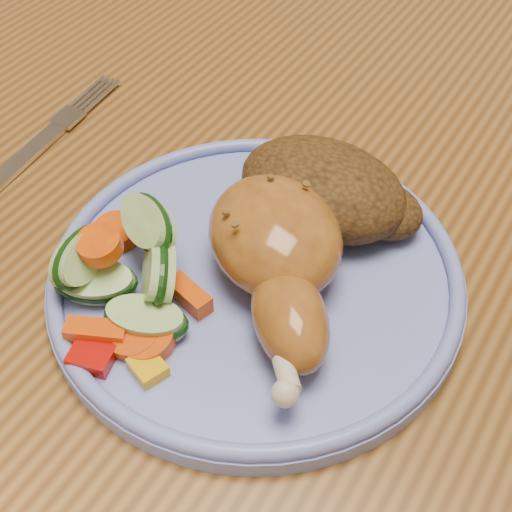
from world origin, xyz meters
name	(u,v)px	position (x,y,z in m)	size (l,w,h in m)	color
dining_table	(359,242)	(0.00, 0.00, 0.67)	(0.90, 1.40, 0.75)	brown
plate	(256,279)	(-0.01, -0.14, 0.76)	(0.26, 0.26, 0.01)	#6D7ED8
plate_rim	(256,267)	(-0.01, -0.14, 0.77)	(0.26, 0.26, 0.01)	#6D7ED8
chicken_leg	(278,254)	(0.00, -0.14, 0.79)	(0.14, 0.16, 0.05)	#A36222
rice_pilaf	(326,191)	(0.00, -0.07, 0.78)	(0.12, 0.08, 0.05)	#4C3113
vegetable_pile	(126,279)	(-0.06, -0.20, 0.78)	(0.11, 0.12, 0.06)	#A50A05
fork	(32,150)	(-0.22, -0.12, 0.75)	(0.03, 0.17, 0.00)	silver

